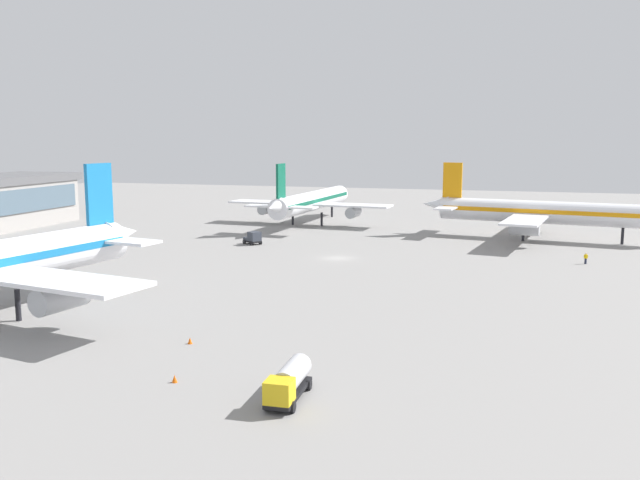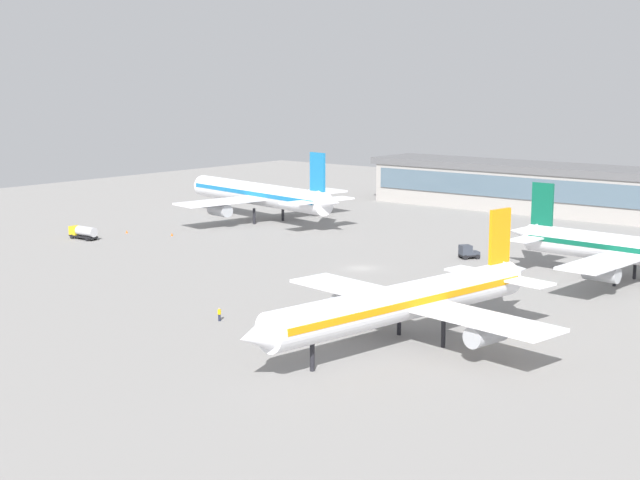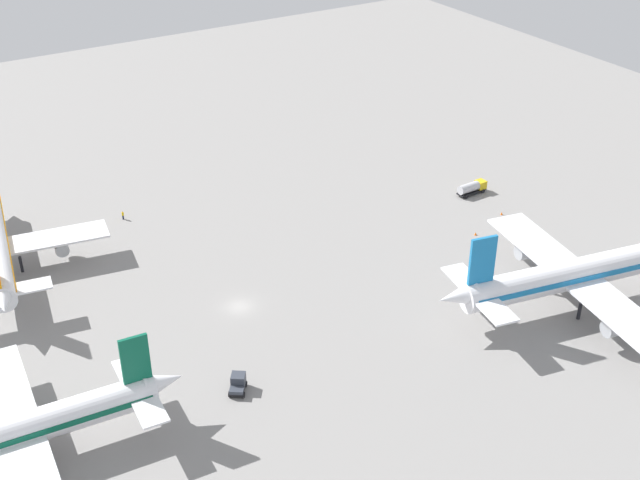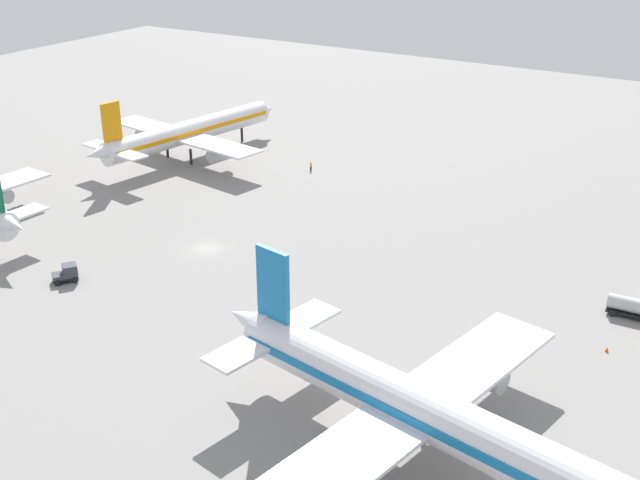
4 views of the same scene
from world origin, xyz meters
name	(u,v)px [view 4 (image 4 of 4)]	position (x,y,z in m)	size (l,w,h in m)	color
ground	(207,248)	(0.00, 0.00, 0.00)	(288.00, 288.00, 0.00)	gray
airplane_at_gate	(188,132)	(-29.42, 31.37, 5.08)	(37.09, 45.81, 13.97)	white
airplane_taxiing	(426,412)	(46.60, -27.01, 5.70)	(51.27, 41.60, 15.68)	white
fuel_truck	(635,307)	(56.87, 11.07, 1.39)	(6.36, 2.38, 2.50)	black
baggage_tug	(67,273)	(-9.15, -17.83, 1.16)	(3.55, 3.75, 2.30)	black
ground_crew_worker	(311,166)	(-5.60, 37.11, 0.85)	(0.42, 0.58, 1.67)	#1E2338
safety_cone_near_gate	(516,340)	(46.75, -1.97, 0.30)	(0.44, 0.44, 0.60)	#EA590C
safety_cone_mid_apron	(607,349)	(56.08, 1.41, 0.30)	(0.44, 0.44, 0.60)	#EA590C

